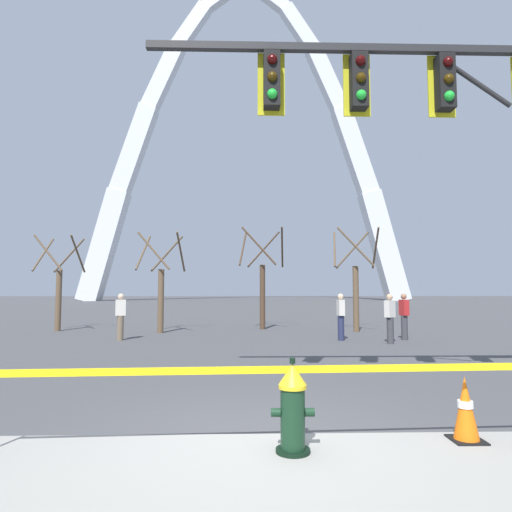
{
  "coord_description": "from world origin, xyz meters",
  "views": [
    {
      "loc": [
        -0.18,
        -5.31,
        1.71
      ],
      "look_at": [
        0.1,
        5.0,
        2.5
      ],
      "focal_mm": 31.33,
      "sensor_mm": 36.0,
      "label": 1
    }
  ],
  "objects_px": {
    "monument_arch": "(245,158)",
    "pedestrian_standing_center": "(404,316)",
    "fire_hydrant": "(293,408)",
    "pedestrian_walking_right": "(390,318)",
    "pedestrian_near_trees": "(121,316)",
    "traffic_signal_gantry": "(472,122)",
    "pedestrian_walking_left": "(341,316)",
    "traffic_cone_by_hydrant": "(465,409)"
  },
  "relations": [
    {
      "from": "traffic_cone_by_hydrant",
      "to": "pedestrian_standing_center",
      "type": "bearing_deg",
      "value": 73.61
    },
    {
      "from": "monument_arch",
      "to": "pedestrian_walking_right",
      "type": "relative_size",
      "value": 33.97
    },
    {
      "from": "pedestrian_standing_center",
      "to": "fire_hydrant",
      "type": "bearing_deg",
      "value": -115.45
    },
    {
      "from": "traffic_signal_gantry",
      "to": "pedestrian_walking_right",
      "type": "height_order",
      "value": "traffic_signal_gantry"
    },
    {
      "from": "pedestrian_standing_center",
      "to": "traffic_signal_gantry",
      "type": "bearing_deg",
      "value": -102.49
    },
    {
      "from": "pedestrian_walking_left",
      "to": "pedestrian_standing_center",
      "type": "distance_m",
      "value": 2.22
    },
    {
      "from": "fire_hydrant",
      "to": "pedestrian_walking_left",
      "type": "relative_size",
      "value": 0.62
    },
    {
      "from": "monument_arch",
      "to": "fire_hydrant",
      "type": "bearing_deg",
      "value": -89.71
    },
    {
      "from": "monument_arch",
      "to": "pedestrian_standing_center",
      "type": "bearing_deg",
      "value": -84.6
    },
    {
      "from": "pedestrian_near_trees",
      "to": "traffic_signal_gantry",
      "type": "bearing_deg",
      "value": -47.63
    },
    {
      "from": "pedestrian_near_trees",
      "to": "fire_hydrant",
      "type": "bearing_deg",
      "value": -66.07
    },
    {
      "from": "traffic_signal_gantry",
      "to": "fire_hydrant",
      "type": "bearing_deg",
      "value": -146.84
    },
    {
      "from": "pedestrian_standing_center",
      "to": "pedestrian_walking_right",
      "type": "xyz_separation_m",
      "value": [
        -0.84,
        -1.05,
        0.0
      ]
    },
    {
      "from": "fire_hydrant",
      "to": "pedestrian_walking_right",
      "type": "distance_m",
      "value": 10.38
    },
    {
      "from": "traffic_signal_gantry",
      "to": "pedestrian_standing_center",
      "type": "distance_m",
      "value": 9.41
    },
    {
      "from": "monument_arch",
      "to": "pedestrian_near_trees",
      "type": "distance_m",
      "value": 61.06
    },
    {
      "from": "pedestrian_standing_center",
      "to": "traffic_cone_by_hydrant",
      "type": "bearing_deg",
      "value": -106.39
    },
    {
      "from": "fire_hydrant",
      "to": "traffic_cone_by_hydrant",
      "type": "relative_size",
      "value": 1.36
    },
    {
      "from": "fire_hydrant",
      "to": "pedestrian_standing_center",
      "type": "distance_m",
      "value": 11.68
    },
    {
      "from": "traffic_cone_by_hydrant",
      "to": "pedestrian_standing_center",
      "type": "distance_m",
      "value": 10.68
    },
    {
      "from": "pedestrian_walking_right",
      "to": "monument_arch",
      "type": "bearing_deg",
      "value": 94.48
    },
    {
      "from": "traffic_signal_gantry",
      "to": "monument_arch",
      "type": "distance_m",
      "value": 67.99
    },
    {
      "from": "traffic_cone_by_hydrant",
      "to": "pedestrian_walking_left",
      "type": "relative_size",
      "value": 0.46
    },
    {
      "from": "traffic_cone_by_hydrant",
      "to": "pedestrian_walking_right",
      "type": "distance_m",
      "value": 9.45
    },
    {
      "from": "monument_arch",
      "to": "pedestrian_walking_left",
      "type": "distance_m",
      "value": 61.2
    },
    {
      "from": "pedestrian_standing_center",
      "to": "pedestrian_near_trees",
      "type": "height_order",
      "value": "same"
    },
    {
      "from": "pedestrian_walking_left",
      "to": "pedestrian_near_trees",
      "type": "relative_size",
      "value": 1.0
    },
    {
      "from": "fire_hydrant",
      "to": "pedestrian_near_trees",
      "type": "height_order",
      "value": "pedestrian_near_trees"
    },
    {
      "from": "traffic_signal_gantry",
      "to": "pedestrian_near_trees",
      "type": "distance_m",
      "value": 12.23
    },
    {
      "from": "monument_arch",
      "to": "pedestrian_near_trees",
      "type": "xyz_separation_m",
      "value": [
        -4.4,
        -56.52,
        -22.67
      ]
    },
    {
      "from": "traffic_cone_by_hydrant",
      "to": "traffic_signal_gantry",
      "type": "bearing_deg",
      "value": 57.07
    },
    {
      "from": "traffic_signal_gantry",
      "to": "pedestrian_near_trees",
      "type": "relative_size",
      "value": 4.92
    },
    {
      "from": "pedestrian_walking_left",
      "to": "monument_arch",
      "type": "bearing_deg",
      "value": 93.17
    },
    {
      "from": "traffic_cone_by_hydrant",
      "to": "pedestrian_walking_left",
      "type": "distance_m",
      "value": 10.19
    },
    {
      "from": "monument_arch",
      "to": "pedestrian_standing_center",
      "type": "relative_size",
      "value": 33.97
    },
    {
      "from": "fire_hydrant",
      "to": "traffic_signal_gantry",
      "type": "height_order",
      "value": "traffic_signal_gantry"
    },
    {
      "from": "traffic_signal_gantry",
      "to": "pedestrian_walking_right",
      "type": "distance_m",
      "value": 8.32
    },
    {
      "from": "pedestrian_walking_right",
      "to": "fire_hydrant",
      "type": "bearing_deg",
      "value": -113.77
    },
    {
      "from": "pedestrian_walking_left",
      "to": "pedestrian_walking_right",
      "type": "xyz_separation_m",
      "value": [
        1.38,
        -0.97,
        0.0
      ]
    },
    {
      "from": "fire_hydrant",
      "to": "traffic_signal_gantry",
      "type": "relative_size",
      "value": 0.13
    },
    {
      "from": "pedestrian_standing_center",
      "to": "pedestrian_walking_left",
      "type": "bearing_deg",
      "value": -177.78
    },
    {
      "from": "traffic_cone_by_hydrant",
      "to": "traffic_signal_gantry",
      "type": "height_order",
      "value": "traffic_signal_gantry"
    }
  ]
}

